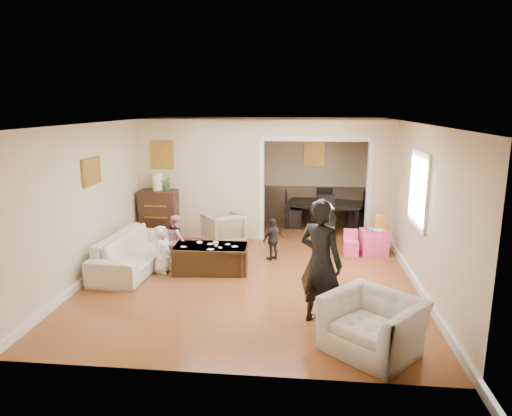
# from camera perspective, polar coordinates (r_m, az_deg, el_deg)

# --- Properties ---
(floor) EXTENTS (7.00, 7.00, 0.00)m
(floor) POSITION_cam_1_polar(r_m,az_deg,el_deg) (8.54, -0.14, -7.19)
(floor) COLOR brown
(floor) RESTS_ON ground
(partition_left) EXTENTS (2.75, 0.18, 2.60)m
(partition_left) POSITION_cam_1_polar(r_m,az_deg,el_deg) (10.16, -6.81, 3.52)
(partition_left) COLOR beige
(partition_left) RESTS_ON ground
(partition_right) EXTENTS (0.55, 0.18, 2.60)m
(partition_right) POSITION_cam_1_polar(r_m,az_deg,el_deg) (10.05, 15.18, 3.06)
(partition_right) COLOR beige
(partition_right) RESTS_ON ground
(partition_header) EXTENTS (2.22, 0.18, 0.35)m
(partition_header) POSITION_cam_1_polar(r_m,az_deg,el_deg) (9.80, 7.49, 9.78)
(partition_header) COLOR beige
(partition_header) RESTS_ON partition_right
(window_pane) EXTENTS (0.03, 0.95, 1.10)m
(window_pane) POSITION_cam_1_polar(r_m,az_deg,el_deg) (7.93, 19.57, 2.14)
(window_pane) COLOR white
(window_pane) RESTS_ON ground
(framed_art_partition) EXTENTS (0.45, 0.03, 0.55)m
(framed_art_partition) POSITION_cam_1_polar(r_m,az_deg,el_deg) (10.21, -11.57, 6.51)
(framed_art_partition) COLOR brown
(framed_art_partition) RESTS_ON partition_left
(framed_art_sofa_wall) EXTENTS (0.03, 0.55, 0.40)m
(framed_art_sofa_wall) POSITION_cam_1_polar(r_m,az_deg,el_deg) (8.27, -19.69, 4.29)
(framed_art_sofa_wall) COLOR brown
(framed_art_alcove) EXTENTS (0.45, 0.03, 0.55)m
(framed_art_alcove) POSITION_cam_1_polar(r_m,az_deg,el_deg) (11.49, 7.19, 6.57)
(framed_art_alcove) COLOR brown
(sofa) EXTENTS (0.99, 2.24, 0.64)m
(sofa) POSITION_cam_1_polar(r_m,az_deg,el_deg) (8.62, -14.67, -5.18)
(sofa) COLOR beige
(sofa) RESTS_ON ground
(armchair_back) EXTENTS (1.02, 1.03, 0.68)m
(armchair_back) POSITION_cam_1_polar(r_m,az_deg,el_deg) (9.75, -4.09, -2.60)
(armchair_back) COLOR tan
(armchair_back) RESTS_ON ground
(armchair_front) EXTENTS (1.38, 1.37, 0.68)m
(armchair_front) POSITION_cam_1_polar(r_m,az_deg,el_deg) (5.81, 14.28, -13.87)
(armchair_front) COLOR beige
(armchair_front) RESTS_ON ground
(dresser) EXTENTS (0.80, 0.45, 1.10)m
(dresser) POSITION_cam_1_polar(r_m,az_deg,el_deg) (10.25, -11.90, -0.85)
(dresser) COLOR #371D10
(dresser) RESTS_ON ground
(table_lamp) EXTENTS (0.22, 0.22, 0.36)m
(table_lamp) POSITION_cam_1_polar(r_m,az_deg,el_deg) (10.11, -12.09, 3.18)
(table_lamp) COLOR #FFF4CF
(table_lamp) RESTS_ON dresser
(potted_plant) EXTENTS (0.26, 0.23, 0.29)m
(potted_plant) POSITION_cam_1_polar(r_m,az_deg,el_deg) (10.06, -10.99, 2.99)
(potted_plant) COLOR #3B6D30
(potted_plant) RESTS_ON dresser
(coffee_table) EXTENTS (1.33, 0.75, 0.48)m
(coffee_table) POSITION_cam_1_polar(r_m,az_deg,el_deg) (8.23, -5.58, -6.24)
(coffee_table) COLOR #321C10
(coffee_table) RESTS_ON ground
(coffee_cup) EXTENTS (0.11, 0.11, 0.09)m
(coffee_cup) POSITION_cam_1_polar(r_m,az_deg,el_deg) (8.08, -5.00, -4.47)
(coffee_cup) COLOR white
(coffee_cup) RESTS_ON coffee_table
(play_table) EXTENTS (0.54, 0.54, 0.48)m
(play_table) POSITION_cam_1_polar(r_m,az_deg,el_deg) (9.43, 14.37, -4.14)
(play_table) COLOR #E93D82
(play_table) RESTS_ON ground
(cereal_box) EXTENTS (0.21, 0.09, 0.30)m
(cereal_box) POSITION_cam_1_polar(r_m,az_deg,el_deg) (9.44, 15.13, -1.71)
(cereal_box) COLOR yellow
(cereal_box) RESTS_ON play_table
(cyan_cup) EXTENTS (0.08, 0.08, 0.08)m
(cyan_cup) POSITION_cam_1_polar(r_m,az_deg,el_deg) (9.29, 13.89, -2.57)
(cyan_cup) COLOR #2AB8D5
(cyan_cup) RESTS_ON play_table
(toy_block) EXTENTS (0.10, 0.09, 0.05)m
(toy_block) POSITION_cam_1_polar(r_m,az_deg,el_deg) (9.45, 13.63, -2.39)
(toy_block) COLOR red
(toy_block) RESTS_ON play_table
(play_bowl) EXTENTS (0.24, 0.24, 0.05)m
(play_bowl) POSITION_cam_1_polar(r_m,az_deg,el_deg) (9.25, 14.87, -2.78)
(play_bowl) COLOR silver
(play_bowl) RESTS_ON play_table
(dining_table) EXTENTS (1.93, 1.33, 0.62)m
(dining_table) POSITION_cam_1_polar(r_m,az_deg,el_deg) (11.16, 8.50, -0.89)
(dining_table) COLOR black
(dining_table) RESTS_ON ground
(adult_person) EXTENTS (0.75, 0.69, 1.73)m
(adult_person) POSITION_cam_1_polar(r_m,az_deg,el_deg) (6.18, 7.98, -6.69)
(adult_person) COLOR black
(adult_person) RESTS_ON ground
(child_kneel_a) EXTENTS (0.31, 0.44, 0.85)m
(child_kneel_a) POSITION_cam_1_polar(r_m,az_deg,el_deg) (8.25, -11.64, -5.05)
(child_kneel_a) COLOR silver
(child_kneel_a) RESTS_ON ground
(child_kneel_b) EXTENTS (0.52, 0.56, 0.94)m
(child_kneel_b) POSITION_cam_1_polar(r_m,az_deg,el_deg) (8.60, -9.81, -3.93)
(child_kneel_b) COLOR pink
(child_kneel_b) RESTS_ON ground
(child_toddler) EXTENTS (0.48, 0.48, 0.81)m
(child_toddler) POSITION_cam_1_polar(r_m,az_deg,el_deg) (8.76, 2.13, -3.88)
(child_toddler) COLOR black
(child_toddler) RESTS_ON ground
(craft_papers) EXTENTS (1.01, 0.52, 0.00)m
(craft_papers) POSITION_cam_1_polar(r_m,az_deg,el_deg) (8.16, -5.76, -4.64)
(craft_papers) COLOR white
(craft_papers) RESTS_ON coffee_table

